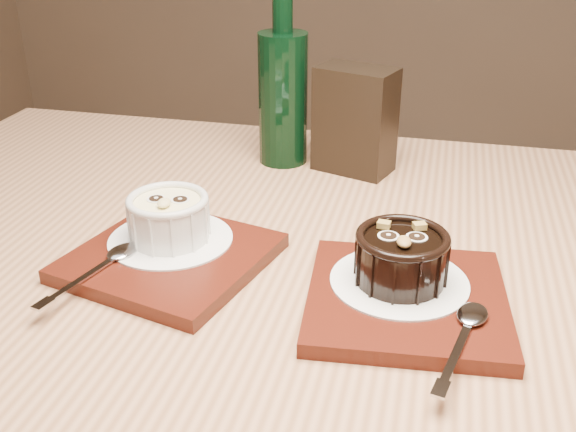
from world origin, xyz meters
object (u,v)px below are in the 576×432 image
Objects in this scene: ramekin_white at (169,216)px; tray_right at (407,300)px; table at (321,333)px; tray_left at (170,258)px; ramekin_dark at (401,255)px; condiment_stand at (355,120)px; green_bottle at (283,93)px.

tray_right is at bearing -18.84° from ramekin_white.
table is 6.90× the size of tray_right.
ramekin_dark reaches higher than tray_left.
tray_left is at bearing -161.59° from table.
ramekin_dark is 0.62× the size of condiment_stand.
ramekin_dark is (-0.01, 0.02, 0.04)m from tray_right.
green_bottle is (0.04, 0.29, 0.05)m from ramekin_white.
green_bottle reaches higher than tray_right.
green_bottle reaches higher than condiment_stand.
ramekin_dark is at bearing -26.58° from table.
ramekin_white is 0.26m from tray_right.
tray_left is at bearing -95.05° from green_bottle.
tray_left is 1.29× the size of condiment_stand.
tray_left is 0.24m from tray_right.
green_bottle is at bearing 84.95° from tray_left.
ramekin_white is 0.47× the size of tray_right.
tray_left reaches higher than table.
table is 0.15m from tray_right.
ramekin_white is at bearing 165.04° from ramekin_dark.
ramekin_dark is at bearing -15.10° from ramekin_white.
condiment_stand is (0.14, 0.28, 0.03)m from ramekin_white.
table is 0.16m from ramekin_dark.
ramekin_dark is at bearing 119.91° from tray_right.
tray_left is at bearing -78.54° from ramekin_white.
condiment_stand is (0.13, 0.30, 0.06)m from tray_left.
table is at bearing -85.24° from condiment_stand.
ramekin_white is (-0.01, 0.02, 0.04)m from tray_left.
green_bottle is at bearing 124.14° from tray_right.
tray_right is 0.04m from ramekin_dark.
tray_left is 0.04m from ramekin_white.
table is at bearing -64.74° from green_bottle.
condiment_stand reaches higher than ramekin_white.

